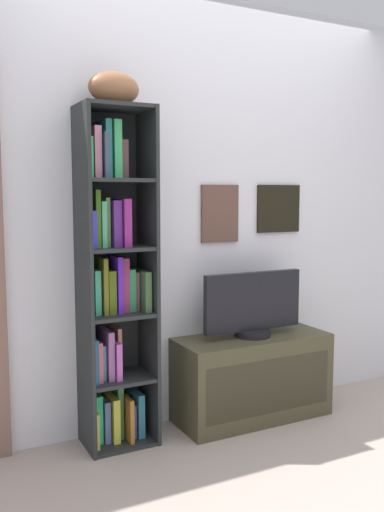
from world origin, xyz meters
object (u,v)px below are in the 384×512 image
bookshelf (112,285)px  television (253,305)px  football (114,88)px  tv_stand (252,377)px

bookshelf → television: bearing=-5.0°
football → tv_stand: 1.87m
bookshelf → tv_stand: bearing=-5.1°
bookshelf → football: size_ratio=6.54×
television → football: bearing=177.0°
bookshelf → football: (0.02, -0.03, 1.04)m
bookshelf → tv_stand: bookshelf is taller
bookshelf → tv_stand: size_ratio=1.92×
tv_stand → television: 0.45m
bookshelf → football: bearing=-57.7°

